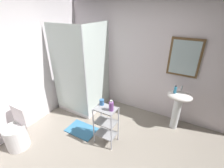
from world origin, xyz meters
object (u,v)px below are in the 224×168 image
at_px(storage_cart, 106,123).
at_px(pedestal_sink, 178,103).
at_px(toilet, 18,131).
at_px(hand_soap_bottle, 175,90).
at_px(conditioner_bottle_purple, 111,106).
at_px(rinse_cup, 102,102).
at_px(bath_mat, 82,130).
at_px(shower_stall, 84,91).

bearing_deg(storage_cart, pedestal_sink, 44.63).
bearing_deg(toilet, hand_soap_bottle, 38.63).
xyz_separation_m(hand_soap_bottle, conditioner_bottle_purple, (-0.82, -0.98, -0.05)).
bearing_deg(rinse_cup, bath_mat, -172.34).
bearing_deg(conditioner_bottle_purple, rinse_cup, 163.91).
height_order(storage_cart, bath_mat, storage_cart).
height_order(toilet, hand_soap_bottle, hand_soap_bottle).
height_order(toilet, bath_mat, toilet).
xyz_separation_m(toilet, rinse_cup, (1.20, 0.88, 0.48)).
relative_size(shower_stall, conditioner_bottle_purple, 10.48).
relative_size(hand_soap_bottle, bath_mat, 0.25).
bearing_deg(conditioner_bottle_purple, storage_cart, 179.12).
bearing_deg(hand_soap_bottle, rinse_cup, -138.81).
distance_m(storage_cart, hand_soap_bottle, 1.42).
relative_size(toilet, storage_cart, 1.03).
relative_size(pedestal_sink, toilet, 1.07).
distance_m(storage_cart, bath_mat, 0.73).
bearing_deg(bath_mat, conditioner_bottle_purple, -0.08).
distance_m(conditioner_bottle_purple, bath_mat, 1.07).
height_order(rinse_cup, bath_mat, rinse_cup).
height_order(pedestal_sink, bath_mat, pedestal_sink).
xyz_separation_m(storage_cart, rinse_cup, (-0.12, 0.06, 0.35)).
height_order(toilet, storage_cart, toilet).
xyz_separation_m(shower_stall, hand_soap_bottle, (1.95, 0.28, 0.41)).
xyz_separation_m(storage_cart, hand_soap_bottle, (0.93, 0.98, 0.44)).
bearing_deg(pedestal_sink, rinse_cup, -140.22).
bearing_deg(storage_cart, toilet, -148.17).
height_order(storage_cart, rinse_cup, rinse_cup).
bearing_deg(pedestal_sink, shower_stall, -171.18).
relative_size(toilet, conditioner_bottle_purple, 3.98).
distance_m(toilet, hand_soap_bottle, 2.93).
relative_size(shower_stall, storage_cart, 2.70).
relative_size(shower_stall, hand_soap_bottle, 13.39).
bearing_deg(hand_soap_bottle, conditioner_bottle_purple, -130.01).
relative_size(pedestal_sink, rinse_cup, 8.04).
bearing_deg(storage_cart, rinse_cup, 151.44).
relative_size(shower_stall, bath_mat, 3.33).
distance_m(storage_cart, rinse_cup, 0.38).
height_order(shower_stall, hand_soap_bottle, shower_stall).
bearing_deg(shower_stall, conditioner_bottle_purple, -31.81).
xyz_separation_m(rinse_cup, bath_mat, (-0.47, -0.06, -0.78)).
bearing_deg(conditioner_bottle_purple, bath_mat, 179.92).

